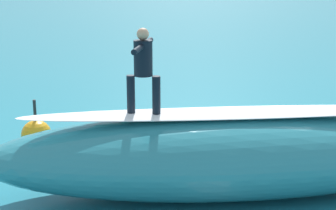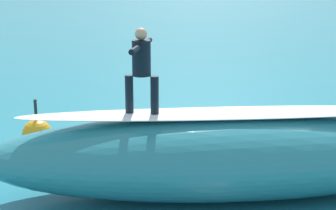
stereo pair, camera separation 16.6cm
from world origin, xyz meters
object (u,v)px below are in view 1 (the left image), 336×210
Objects in this scene: surfboard_paddling at (185,128)px; buoy_marker at (36,135)px; surfer_riding at (143,65)px; surfboard_riding at (144,115)px; surfer_paddling at (188,121)px.

buoy_marker is (3.24, 2.02, 0.32)m from surfboard_paddling.
buoy_marker is (3.01, -2.15, -2.15)m from surfer_riding.
surfboard_riding is at bearing 0.09° from surfer_riding.
surfboard_riding is 1.48× the size of surfer_riding.
buoy_marker reaches higher than surfboard_paddling.
surfboard_riding reaches higher than buoy_marker.
surfer_paddling is at bearing -94.01° from surfer_riding.
surfer_paddling is at bearing -94.01° from surfboard_riding.
surfer_riding is at bearing -179.91° from surfboard_riding.
surfboard_riding is at bearing 30.20° from surfer_paddling.
surfer_riding is (-0.00, 0.00, 0.93)m from surfboard_riding.
surfer_riding is 0.96× the size of surfer_paddling.
surfboard_paddling is at bearing -93.07° from surfer_riding.
surfboard_riding is 1.42× the size of surfer_paddling.
surfboard_paddling is 0.22m from surfer_paddling.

